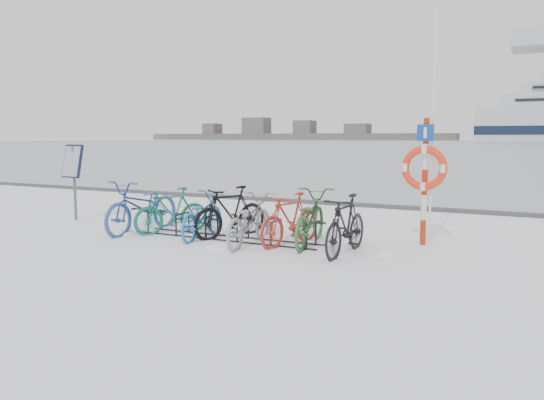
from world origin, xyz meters
name	(u,v)px	position (x,y,z in m)	size (l,w,h in m)	color
ground	(227,239)	(0.00, 0.00, 0.00)	(900.00, 900.00, 0.00)	white
ice_sheet	(518,143)	(0.00, 155.00, 0.01)	(400.00, 298.00, 0.02)	#A0ACB4
quay_edge	(331,203)	(0.00, 5.90, 0.05)	(400.00, 0.25, 0.10)	#3F3F42
bike_rack	(227,230)	(0.00, 0.00, 0.18)	(4.00, 0.48, 0.46)	black
info_board	(73,166)	(-4.58, 0.40, 1.32)	(0.63, 0.30, 1.83)	#595B5E
lifebuoy_station	(425,168)	(3.57, 1.12, 1.44)	(0.83, 0.23, 4.29)	#AD240D
shoreline	(285,135)	(-122.02, 260.00, 2.79)	(180.00, 12.00, 9.50)	#4E4E4E
bike_0	(143,205)	(-2.04, -0.08, 0.58)	(0.77, 2.21, 1.16)	#2A519C
bike_1	(171,209)	(-1.41, 0.08, 0.50)	(0.47, 1.65, 0.99)	#136C56
bike_2	(202,214)	(-0.55, -0.06, 0.47)	(0.63, 1.81, 0.95)	#1D6FB7
bike_3	(231,211)	(-0.08, 0.26, 0.53)	(0.50, 1.77, 1.06)	black
bike_4	(249,219)	(0.65, -0.27, 0.49)	(0.66, 1.88, 0.99)	gray
bike_5	(290,218)	(1.34, 0.08, 0.51)	(0.48, 1.69, 1.01)	#B72C22
bike_6	(309,216)	(1.65, 0.26, 0.53)	(0.71, 2.03, 1.06)	#2F6030
bike_7	(346,223)	(2.53, -0.21, 0.53)	(0.50, 1.77, 1.07)	black
snow_drifts	(233,241)	(0.19, -0.09, 0.00)	(6.42, 2.02, 0.19)	white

